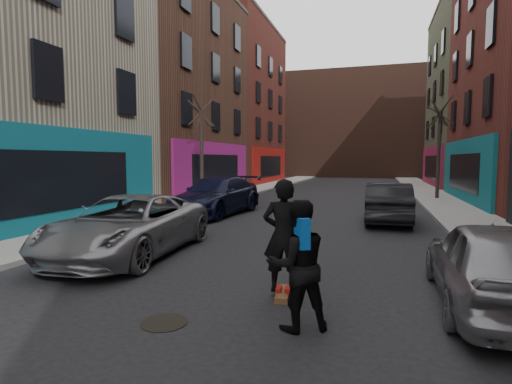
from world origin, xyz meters
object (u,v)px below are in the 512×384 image
Objects in this scene: tree_left_far at (202,141)px; parked_right_far at (494,264)px; skateboard at (283,294)px; pedestrian at (298,265)px; manhole at (164,322)px; tree_right_far at (439,140)px; parked_right_end at (388,203)px; parked_left_end at (216,196)px; skateboarder at (284,235)px; parked_left_far at (129,225)px.

parked_right_far is at bearing -48.97° from tree_left_far.
tree_left_far is at bearing 112.98° from skateboard.
tree_left_far is 16.66m from parked_right_far.
manhole is at bearing -18.36° from pedestrian.
tree_left_far is at bearing -154.18° from tree_right_far.
pedestrian is 2.17m from manhole.
skateboard is at bearing -59.99° from tree_left_far.
parked_right_end is 6.57× the size of manhole.
pedestrian is at bearing -60.70° from tree_left_far.
tree_right_far is at bearing 48.44° from parked_left_end.
skateboarder is (7.42, -12.85, -2.28)m from tree_left_far.
pedestrian reaches higher than parked_right_end.
skateboarder is at bearing -104.81° from tree_right_far.
skateboard is 0.43× the size of pedestrian.
parked_left_far is 0.96× the size of parked_left_end.
skateboard is at bearing 48.48° from manhole.
skateboarder reaches higher than parked_right_far.
skateboard is (7.42, -12.85, -3.33)m from tree_left_far.
parked_right_end reaches higher than manhole.
pedestrian reaches higher than parked_left_end.
tree_left_far is at bearing 112.46° from manhole.
tree_left_far is 3.26× the size of skateboarder.
skateboarder is 2.85× the size of manhole.
tree_left_far is at bearing 101.40° from parked_left_far.
pedestrian is (-4.49, -20.09, -2.59)m from tree_right_far.
tree_right_far reaches higher than manhole.
manhole is (5.98, -14.47, -3.37)m from tree_left_far.
tree_left_far is 4.83m from parked_left_end.
parked_left_far is 4.82m from skateboarder.
parked_left_far is (3.00, -10.96, -2.62)m from tree_left_far.
parked_right_far is 0.94× the size of parked_right_end.
pedestrian is (7.91, -14.09, -2.44)m from tree_left_far.
manhole is (-6.42, -20.47, -3.52)m from tree_right_far.
tree_left_far is at bearing -20.77° from parked_right_end.
manhole is (-4.82, -2.06, -0.73)m from parked_right_far.
parked_left_end is at bearing 91.77° from parked_left_far.
skateboarder is at bearing -59.99° from tree_left_far.
parked_left_far is at bearing -30.13° from skateboarder.
tree_right_far reaches higher than parked_right_far.
parked_left_end is at bearing -91.40° from pedestrian.
pedestrian is 2.66× the size of manhole.
parked_left_end is at bearing 111.72° from skateboard.
tree_right_far reaches higher than skateboarder.
skateboarder is (-3.38, -0.44, 0.36)m from parked_right_far.
tree_right_far is 18.69m from parked_right_far.
manhole is at bearing 24.36° from parked_right_far.
parked_right_end is (7.15, -0.17, -0.06)m from parked_left_end.
parked_left_end is at bearing -45.19° from parked_right_far.
pedestrian reaches higher than skateboard.
tree_right_far reaches higher than parked_left_end.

